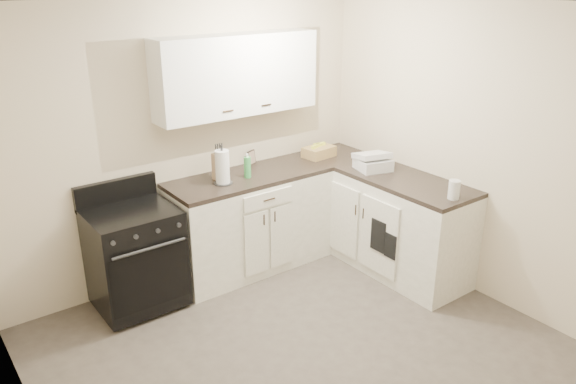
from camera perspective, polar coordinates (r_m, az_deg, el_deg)
floor at (r=4.34m, az=2.72°, el=-16.70°), size 3.60×3.60×0.00m
ceiling at (r=3.43m, az=3.48°, el=18.39°), size 3.60×3.60×0.00m
wall_back at (r=5.14m, az=-9.90°, el=4.92°), size 3.60×0.00×3.60m
wall_right at (r=4.99m, az=19.21°, el=3.54°), size 0.00×3.60×3.60m
wall_left at (r=3.01m, az=-24.76°, el=-9.08°), size 0.00×3.60×3.60m
base_cabinets_back at (r=5.37m, az=-3.85°, el=-3.20°), size 1.55×0.60×0.90m
base_cabinets_right at (r=5.54m, az=9.25°, el=-2.64°), size 0.60×1.90×0.90m
countertop_back at (r=5.19m, az=-3.98°, el=1.53°), size 1.55×0.60×0.04m
countertop_right at (r=5.37m, az=9.55°, el=1.95°), size 0.60×1.90×0.04m
upper_cabinets at (r=5.08m, az=-5.19°, el=11.80°), size 1.55×0.30×0.70m
stove at (r=4.88m, az=-15.22°, el=-6.46°), size 0.70×0.60×0.85m
knife_block at (r=5.06m, az=-6.96°, el=2.59°), size 0.11×0.10×0.24m
paper_towel at (r=4.95m, az=-6.68°, el=2.52°), size 0.14×0.14×0.30m
soap_bottle at (r=5.10m, az=-4.14°, el=2.52°), size 0.08×0.08×0.19m
picture_frame at (r=5.47m, az=-3.71°, el=3.54°), size 0.11×0.07×0.13m
wicker_basket at (r=5.69m, az=3.17°, el=4.10°), size 0.33×0.24×0.10m
countertop_grill at (r=5.37m, az=8.63°, el=2.83°), size 0.36×0.34×0.11m
glass_jar at (r=4.79m, az=16.52°, el=0.23°), size 0.10×0.10×0.16m
oven_mitt_near at (r=5.05m, az=10.38°, el=-5.44°), size 0.02×0.13×0.23m
oven_mitt_far at (r=5.13m, az=9.17°, el=-4.41°), size 0.02×0.17×0.30m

